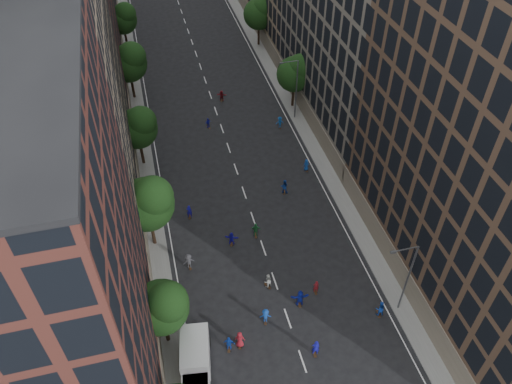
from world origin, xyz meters
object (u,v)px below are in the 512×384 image
cargo_van (195,359)px  skater_2 (380,309)px  streetlamp_far (295,86)px  skater_1 (316,348)px  streetlamp_near (407,275)px

cargo_van → skater_2: bearing=12.3°
streetlamp_far → cargo_van: bearing=-119.6°
streetlamp_far → skater_1: streetlamp_far is taller
skater_1 → skater_2: (7.21, 2.35, -0.05)m
streetlamp_far → skater_2: streetlamp_far is taller
streetlamp_far → cargo_van: size_ratio=1.56×
cargo_van → skater_1: bearing=2.0°
streetlamp_near → streetlamp_far: same height
cargo_van → skater_1: cargo_van is taller
streetlamp_near → skater_2: 4.65m
skater_2 → streetlamp_far: bearing=-83.9°
streetlamp_near → skater_2: (-1.87, -0.19, -4.26)m
streetlamp_near → cargo_van: 19.88m
streetlamp_far → skater_1: 36.92m
skater_1 → cargo_van: bearing=5.6°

